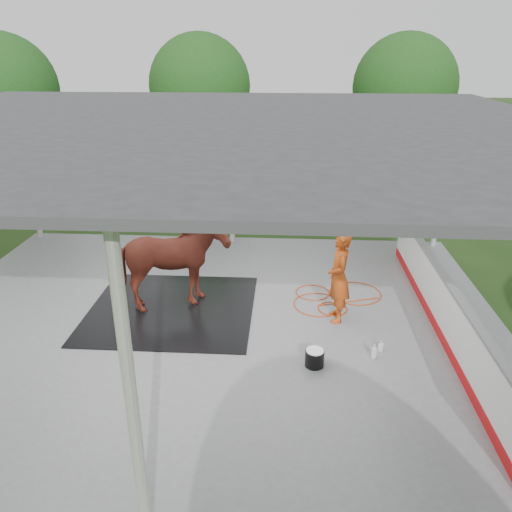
# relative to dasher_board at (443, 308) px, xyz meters

# --- Properties ---
(ground) EXTENTS (100.00, 100.00, 0.00)m
(ground) POSITION_rel_dasher_board_xyz_m (-4.60, 0.00, -0.59)
(ground) COLOR #1E3814
(concrete_slab) EXTENTS (12.00, 10.00, 0.05)m
(concrete_slab) POSITION_rel_dasher_board_xyz_m (-4.60, 0.00, -0.57)
(concrete_slab) COLOR slate
(concrete_slab) RESTS_ON ground
(pavilion_structure) EXTENTS (12.60, 10.60, 4.05)m
(pavilion_structure) POSITION_rel_dasher_board_xyz_m (-4.60, -0.00, 3.37)
(pavilion_structure) COLOR beige
(pavilion_structure) RESTS_ON ground
(dasher_board) EXTENTS (0.16, 8.00, 1.15)m
(dasher_board) POSITION_rel_dasher_board_xyz_m (0.00, 0.00, 0.00)
(dasher_board) COLOR #B90F12
(dasher_board) RESTS_ON concrete_slab
(tree_belt) EXTENTS (28.00, 28.00, 5.80)m
(tree_belt) POSITION_rel_dasher_board_xyz_m (-4.30, 0.90, 3.20)
(tree_belt) COLOR #382314
(tree_belt) RESTS_ON ground
(rubber_mat) EXTENTS (3.47, 3.25, 0.03)m
(rubber_mat) POSITION_rel_dasher_board_xyz_m (-5.47, 0.59, -0.53)
(rubber_mat) COLOR black
(rubber_mat) RESTS_ON concrete_slab
(horse) EXTENTS (2.67, 2.00, 2.05)m
(horse) POSITION_rel_dasher_board_xyz_m (-5.47, 0.59, 0.51)
(horse) COLOR maroon
(horse) RESTS_ON rubber_mat
(handler) EXTENTS (0.52, 0.74, 1.92)m
(handler) POSITION_rel_dasher_board_xyz_m (-1.99, 0.41, 0.42)
(handler) COLOR #B94513
(handler) RESTS_ON concrete_slab
(wash_bucket) EXTENTS (0.34, 0.34, 0.31)m
(wash_bucket) POSITION_rel_dasher_board_xyz_m (-2.51, -1.27, -0.38)
(wash_bucket) COLOR black
(wash_bucket) RESTS_ON concrete_slab
(soap_bottle_a) EXTENTS (0.12, 0.12, 0.29)m
(soap_bottle_a) POSITION_rel_dasher_board_xyz_m (-1.43, -0.97, -0.40)
(soap_bottle_a) COLOR silver
(soap_bottle_a) RESTS_ON concrete_slab
(soap_bottle_b) EXTENTS (0.11, 0.11, 0.20)m
(soap_bottle_b) POSITION_rel_dasher_board_xyz_m (-1.27, -0.72, -0.44)
(soap_bottle_b) COLOR #338CD8
(soap_bottle_b) RESTS_ON concrete_slab
(hose_coil) EXTENTS (2.01, 1.73, 0.02)m
(hose_coil) POSITION_rel_dasher_board_xyz_m (-1.97, 1.28, -0.53)
(hose_coil) COLOR #BF3A0D
(hose_coil) RESTS_ON concrete_slab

